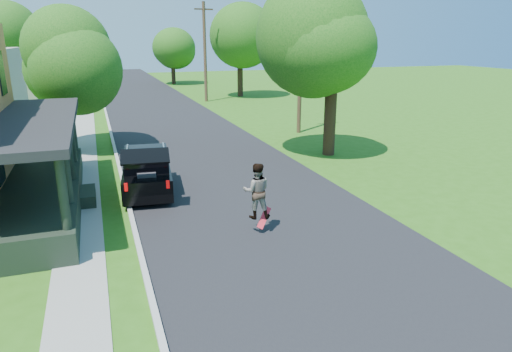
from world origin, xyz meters
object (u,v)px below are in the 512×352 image
object	(u,v)px
black_suv	(147,172)
skateboarder	(257,191)
utility_pole_near	(301,54)
tree_right_near	(332,40)

from	to	relation	value
black_suv	skateboarder	bearing A→B (deg)	-55.55
black_suv	utility_pole_near	world-z (taller)	utility_pole_near
utility_pole_near	tree_right_near	bearing A→B (deg)	-99.05
skateboarder	utility_pole_near	world-z (taller)	utility_pole_near
black_suv	tree_right_near	world-z (taller)	tree_right_near
black_suv	utility_pole_near	xyz separation A→B (m)	(10.20, 8.51, 3.91)
black_suv	skateboarder	xyz separation A→B (m)	(2.64, -4.95, 0.52)
tree_right_near	skateboarder	bearing A→B (deg)	-129.91
utility_pole_near	black_suv	bearing A→B (deg)	-139.37
skateboarder	tree_right_near	xyz separation A→B (m)	(6.59, 7.87, 4.22)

